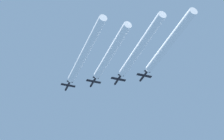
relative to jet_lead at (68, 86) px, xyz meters
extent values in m
cylinder|color=black|center=(0.00, -0.35, -0.03)|extent=(1.21, 10.43, 1.21)
cone|color=silver|center=(0.00, 5.75, -0.03)|extent=(1.15, 1.76, 1.15)
ellipsoid|color=#332D14|center=(0.00, 1.95, 0.48)|extent=(0.66, 2.42, 0.54)
cube|color=black|center=(0.00, -0.87, -0.12)|extent=(8.79, 2.09, 0.13)
cube|color=black|center=(0.00, -5.08, -0.03)|extent=(3.73, 1.21, 0.13)
cube|color=silver|center=(0.00, -4.99, 1.51)|extent=(0.11, 1.43, 1.87)
cylinder|color=black|center=(0.00, -5.84, -0.03)|extent=(0.91, 0.66, 0.91)
cylinder|color=black|center=(12.35, -11.58, -1.41)|extent=(1.21, 10.43, 1.21)
cone|color=silver|center=(12.35, -5.48, -1.41)|extent=(1.15, 1.76, 1.15)
ellipsoid|color=#332D14|center=(12.35, -9.28, -0.90)|extent=(0.66, 2.42, 0.54)
cube|color=black|center=(12.35, -12.10, -1.51)|extent=(8.79, 2.09, 0.13)
cube|color=black|center=(12.35, -16.31, -1.41)|extent=(3.73, 1.21, 0.13)
cube|color=silver|center=(12.35, -16.22, 0.12)|extent=(0.11, 1.43, 1.87)
cylinder|color=black|center=(12.35, -17.07, -1.41)|extent=(0.91, 0.66, 0.91)
cylinder|color=black|center=(23.91, -21.73, -3.49)|extent=(1.21, 10.43, 1.21)
cone|color=silver|center=(23.91, -15.64, -3.49)|extent=(1.15, 1.76, 1.15)
ellipsoid|color=#332D14|center=(23.91, -19.44, -2.98)|extent=(0.66, 2.42, 0.54)
cube|color=black|center=(23.91, -22.26, -3.58)|extent=(8.79, 2.09, 0.13)
cube|color=black|center=(23.91, -26.47, -3.49)|extent=(3.73, 1.21, 0.13)
cube|color=silver|center=(23.91, -26.38, -1.95)|extent=(0.11, 1.43, 1.87)
cylinder|color=black|center=(23.91, -27.23, -3.49)|extent=(0.91, 0.66, 0.91)
cylinder|color=black|center=(35.56, -31.62, -4.56)|extent=(1.21, 10.43, 1.21)
cone|color=silver|center=(35.56, -25.52, -4.56)|extent=(1.15, 1.76, 1.15)
ellipsoid|color=#332D14|center=(35.56, -29.32, -4.05)|extent=(0.66, 2.42, 0.54)
cube|color=black|center=(35.56, -32.14, -4.65)|extent=(8.79, 2.09, 0.13)
cube|color=black|center=(35.56, -36.35, -4.56)|extent=(3.73, 1.21, 0.13)
cube|color=silver|center=(35.56, -36.26, -3.03)|extent=(0.11, 1.43, 1.87)
cylinder|color=black|center=(35.56, -37.11, -4.56)|extent=(0.91, 0.66, 0.91)
cylinder|color=white|center=(0.00, -30.67, -0.03)|extent=(2.18, 49.61, 2.18)
cylinder|color=white|center=(0.00, -36.62, -0.03)|extent=(4.15, 57.05, 4.15)
cylinder|color=white|center=(12.35, -37.57, -1.41)|extent=(2.18, 40.95, 2.18)
cylinder|color=white|center=(12.35, -42.48, -1.41)|extent=(4.15, 47.09, 4.15)
cylinder|color=white|center=(23.91, -49.50, -3.49)|extent=(2.18, 44.50, 2.18)
cylinder|color=white|center=(23.91, -54.84, -3.49)|extent=(4.15, 51.18, 4.15)
cylinder|color=white|center=(35.56, -58.67, -4.56)|extent=(2.18, 43.06, 2.18)
cylinder|color=white|center=(35.56, -63.83, -4.56)|extent=(4.15, 49.52, 4.15)
camera|label=1|loc=(-50.02, -215.00, -139.02)|focal=69.80mm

